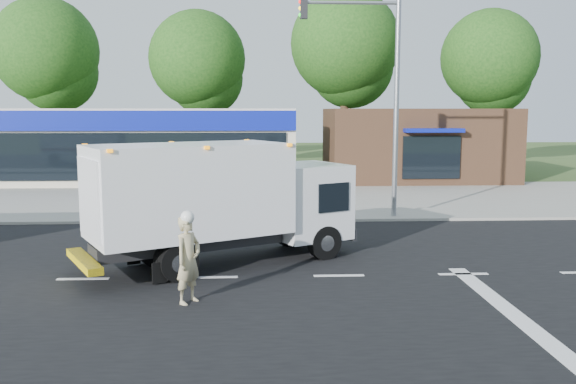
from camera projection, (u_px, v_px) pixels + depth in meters
name	position (u px, v px, depth m)	size (l,w,h in m)	color
ground	(339.00, 276.00, 14.46)	(120.00, 120.00, 0.00)	#385123
road_asphalt	(339.00, 276.00, 14.46)	(60.00, 14.00, 0.02)	black
sidewalk	(310.00, 215.00, 22.57)	(60.00, 2.40, 0.12)	gray
parking_apron	(300.00, 195.00, 28.32)	(60.00, 9.00, 0.02)	gray
lane_markings	(409.00, 292.00, 13.18)	(55.20, 7.00, 0.01)	silver
ems_box_truck	(218.00, 195.00, 15.30)	(7.22, 5.19, 3.12)	black
emergency_worker	(188.00, 258.00, 12.34)	(0.73, 0.79, 1.92)	tan
retail_strip_mall	(130.00, 145.00, 33.50)	(18.00, 6.20, 4.00)	beige
brown_storefront	(417.00, 144.00, 34.30)	(10.00, 6.70, 4.00)	#382316
traffic_signal_pole	(379.00, 81.00, 21.44)	(3.51, 0.25, 8.00)	gray
background_trees	(274.00, 59.00, 41.32)	(36.77, 7.39, 12.10)	#332114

